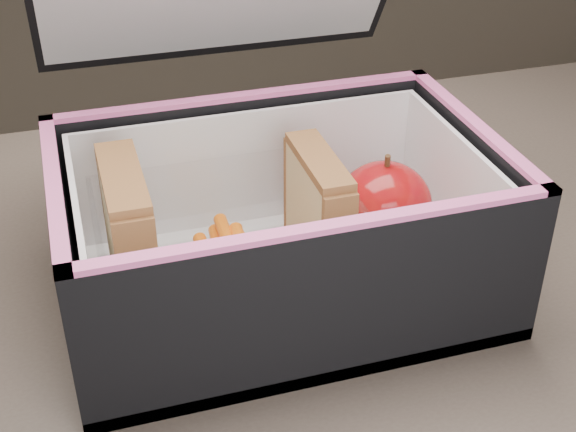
# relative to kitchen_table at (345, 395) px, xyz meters

# --- Properties ---
(kitchen_table) EXTENTS (1.20, 0.80, 0.75)m
(kitchen_table) POSITION_rel_kitchen_table_xyz_m (0.00, 0.00, 0.00)
(kitchen_table) COLOR brown
(kitchen_table) RESTS_ON ground
(lunch_bag) EXTENTS (0.33, 0.33, 0.30)m
(lunch_bag) POSITION_rel_kitchen_table_xyz_m (-0.04, 0.04, 0.16)
(lunch_bag) COLOR black
(lunch_bag) RESTS_ON kitchen_table
(plastic_tub) EXTENTS (0.19, 0.14, 0.08)m
(plastic_tub) POSITION_rel_kitchen_table_xyz_m (-0.09, 0.04, 0.14)
(plastic_tub) COLOR white
(plastic_tub) RESTS_ON lunch_bag
(sandwich_left) EXTENTS (0.03, 0.10, 0.11)m
(sandwich_left) POSITION_rel_kitchen_table_xyz_m (-0.16, 0.04, 0.16)
(sandwich_left) COLOR tan
(sandwich_left) RESTS_ON plastic_tub
(sandwich_right) EXTENTS (0.03, 0.09, 0.10)m
(sandwich_right) POSITION_rel_kitchen_table_xyz_m (-0.01, 0.04, 0.16)
(sandwich_right) COLOR tan
(sandwich_right) RESTS_ON plastic_tub
(carrot_sticks) EXTENTS (0.05, 0.14, 0.03)m
(carrot_sticks) POSITION_rel_kitchen_table_xyz_m (-0.08, 0.03, 0.12)
(carrot_sticks) COLOR #EA4803
(carrot_sticks) RESTS_ON plastic_tub
(paper_napkin) EXTENTS (0.09, 0.09, 0.01)m
(paper_napkin) POSITION_rel_kitchen_table_xyz_m (0.04, 0.05, 0.11)
(paper_napkin) COLOR white
(paper_napkin) RESTS_ON lunch_bag
(red_apple) EXTENTS (0.10, 0.10, 0.08)m
(red_apple) POSITION_rel_kitchen_table_xyz_m (0.05, 0.05, 0.15)
(red_apple) COLOR #960310
(red_apple) RESTS_ON paper_napkin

